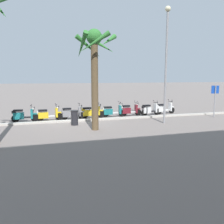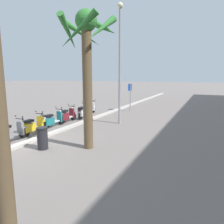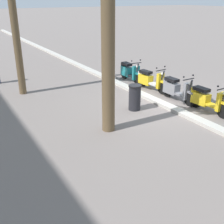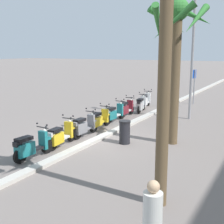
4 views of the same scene
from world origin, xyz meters
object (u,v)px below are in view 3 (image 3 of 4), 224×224
Objects in this scene: scooter_yellow_mid_centre at (150,80)px; litter_bin at (135,97)px; scooter_yellow_far_back at (207,100)px; scooter_grey_tail_end at (176,89)px; scooter_teal_gap_after_mid at (129,72)px.

scooter_yellow_mid_centre is 2.58m from litter_bin.
scooter_yellow_mid_centre is (3.11, 0.13, -0.01)m from scooter_yellow_far_back.
scooter_yellow_far_back is 2.60m from litter_bin.
scooter_yellow_far_back is at bearing -175.62° from scooter_grey_tail_end.
scooter_yellow_far_back is 0.97× the size of scooter_yellow_mid_centre.
scooter_grey_tail_end is at bearing -179.44° from scooter_teal_gap_after_mid.
scooter_grey_tail_end and scooter_yellow_mid_centre have the same top height.
scooter_yellow_mid_centre is at bearing -50.85° from litter_bin.
scooter_yellow_far_back and scooter_yellow_mid_centre have the same top height.
scooter_grey_tail_end is at bearing -90.51° from litter_bin.
scooter_grey_tail_end is 0.98× the size of scooter_yellow_mid_centre.
scooter_teal_gap_after_mid is at bearing 0.35° from scooter_yellow_mid_centre.
scooter_grey_tail_end is 1.01× the size of scooter_teal_gap_after_mid.
scooter_teal_gap_after_mid is at bearing -31.53° from litter_bin.
scooter_yellow_far_back is 1.00× the size of scooter_teal_gap_after_mid.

